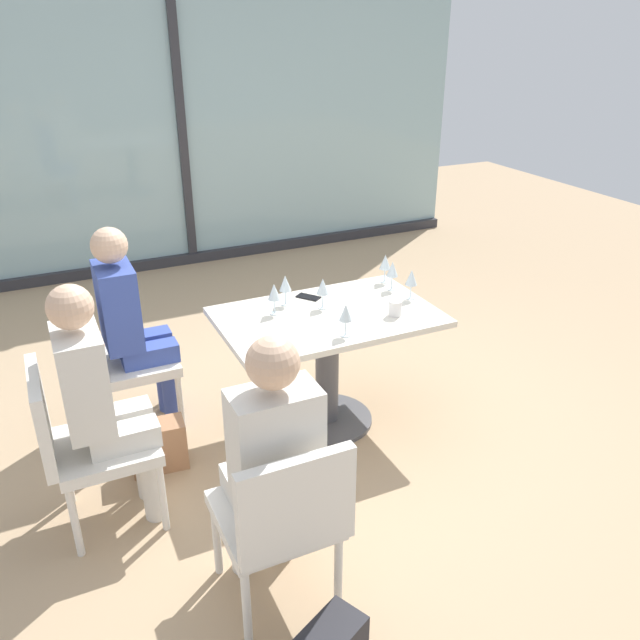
{
  "coord_description": "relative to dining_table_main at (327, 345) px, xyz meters",
  "views": [
    {
      "loc": [
        -1.46,
        -3.02,
        2.28
      ],
      "look_at": [
        0.0,
        0.1,
        0.65
      ],
      "focal_mm": 36.06,
      "sensor_mm": 36.0,
      "label": 1
    }
  ],
  "objects": [
    {
      "name": "handbag_0",
      "position": [
        -1.04,
        -0.01,
        -0.39
      ],
      "size": [
        0.31,
        0.19,
        0.28
      ],
      "primitive_type": "cube",
      "rotation": [
        0.0,
        0.0,
        -0.09
      ],
      "color": "#A3704C",
      "rests_on": "ground_plane"
    },
    {
      "name": "wine_glass_2",
      "position": [
        0.53,
        0.17,
        0.33
      ],
      "size": [
        0.07,
        0.07,
        0.18
      ],
      "color": "silver",
      "rests_on": "dining_table_main"
    },
    {
      "name": "window_wall_backdrop",
      "position": [
        0.0,
        3.2,
        0.68
      ],
      "size": [
        5.93,
        0.1,
        2.7
      ],
      "color": "#95B7BC",
      "rests_on": "ground_plane"
    },
    {
      "name": "wine_glass_4",
      "position": [
        0.55,
        0.29,
        0.33
      ],
      "size": [
        0.07,
        0.07,
        0.18
      ],
      "color": "silver",
      "rests_on": "dining_table_main"
    },
    {
      "name": "ground_plane",
      "position": [
        0.0,
        0.0,
        -0.53
      ],
      "size": [
        12.0,
        12.0,
        0.0
      ],
      "primitive_type": "plane",
      "color": "tan"
    },
    {
      "name": "cell_phone_on_table",
      "position": [
        -0.0,
        0.27,
        0.2
      ],
      "size": [
        0.14,
        0.16,
        0.01
      ],
      "primitive_type": "cube",
      "rotation": [
        0.0,
        0.0,
        0.64
      ],
      "color": "black",
      "rests_on": "dining_table_main"
    },
    {
      "name": "person_side_end",
      "position": [
        -1.31,
        -0.31,
        0.17
      ],
      "size": [
        0.39,
        0.34,
        1.26
      ],
      "color": "silver",
      "rests_on": "ground_plane"
    },
    {
      "name": "wine_glass_0",
      "position": [
        -0.16,
        0.23,
        0.33
      ],
      "size": [
        0.07,
        0.07,
        0.18
      ],
      "color": "silver",
      "rests_on": "dining_table_main"
    },
    {
      "name": "wine_glass_3",
      "position": [
        -0.27,
        0.14,
        0.33
      ],
      "size": [
        0.07,
        0.07,
        0.18
      ],
      "color": "silver",
      "rests_on": "dining_table_main"
    },
    {
      "name": "coffee_cup",
      "position": [
        0.34,
        -0.18,
        0.24
      ],
      "size": [
        0.08,
        0.08,
        0.09
      ],
      "primitive_type": "cylinder",
      "color": "white",
      "rests_on": "dining_table_main"
    },
    {
      "name": "wine_glass_5",
      "position": [
        0.01,
        0.09,
        0.33
      ],
      "size": [
        0.07,
        0.07,
        0.18
      ],
      "color": "silver",
      "rests_on": "dining_table_main"
    },
    {
      "name": "dining_table_main",
      "position": [
        0.0,
        0.0,
        0.0
      ],
      "size": [
        1.25,
        0.8,
        0.73
      ],
      "color": "silver",
      "rests_on": "ground_plane"
    },
    {
      "name": "person_far_left",
      "position": [
        -1.03,
        0.46,
        0.17
      ],
      "size": [
        0.39,
        0.34,
        1.26
      ],
      "color": "#384C9E",
      "rests_on": "ground_plane"
    },
    {
      "name": "person_front_left",
      "position": [
        -0.76,
        -1.07,
        0.17
      ],
      "size": [
        0.34,
        0.39,
        1.26
      ],
      "color": "silver",
      "rests_on": "ground_plane"
    },
    {
      "name": "chair_front_left",
      "position": [
        -0.76,
        -1.18,
        -0.04
      ],
      "size": [
        0.46,
        0.5,
        0.87
      ],
      "color": "silver",
      "rests_on": "ground_plane"
    },
    {
      "name": "chair_far_left",
      "position": [
        -1.14,
        0.46,
        -0.04
      ],
      "size": [
        0.5,
        0.46,
        0.87
      ],
      "color": "silver",
      "rests_on": "ground_plane"
    },
    {
      "name": "chair_side_end",
      "position": [
        -1.42,
        -0.31,
        -0.04
      ],
      "size": [
        0.5,
        0.46,
        0.87
      ],
      "color": "silver",
      "rests_on": "ground_plane"
    },
    {
      "name": "wine_glass_6",
      "position": [
        -0.03,
        -0.29,
        0.33
      ],
      "size": [
        0.07,
        0.07,
        0.18
      ],
      "color": "silver",
      "rests_on": "dining_table_main"
    },
    {
      "name": "wine_glass_1",
      "position": [
        0.56,
        -0.01,
        0.33
      ],
      "size": [
        0.07,
        0.07,
        0.18
      ],
      "color": "silver",
      "rests_on": "dining_table_main"
    }
  ]
}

